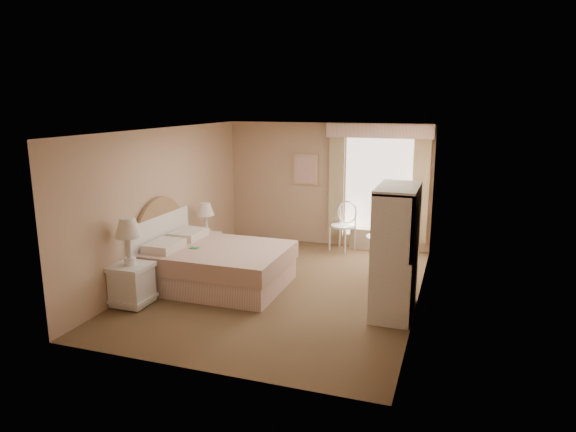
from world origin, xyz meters
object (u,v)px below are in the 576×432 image
(cafe_chair, at_px, (344,222))
(armoire, at_px, (396,261))
(nightstand_far, at_px, (206,239))
(round_table, at_px, (384,249))
(nightstand_near, at_px, (131,273))
(bed, at_px, (212,264))

(cafe_chair, height_order, armoire, armoire)
(nightstand_far, xyz_separation_m, round_table, (3.27, 0.27, 0.04))
(nightstand_far, xyz_separation_m, armoire, (3.65, -1.35, 0.35))
(nightstand_far, bearing_deg, nightstand_near, -90.00)
(round_table, height_order, cafe_chair, cafe_chair)
(bed, relative_size, nightstand_far, 2.02)
(bed, distance_m, nightstand_near, 1.35)
(nightstand_far, distance_m, round_table, 3.28)
(bed, height_order, nightstand_near, bed)
(nightstand_far, bearing_deg, armoire, -20.30)
(nightstand_far, relative_size, round_table, 1.61)
(nightstand_far, bearing_deg, bed, -58.66)
(bed, distance_m, round_table, 2.93)
(bed, height_order, round_table, bed)
(bed, relative_size, round_table, 3.25)
(round_table, distance_m, armoire, 1.70)
(nightstand_near, distance_m, cafe_chair, 4.47)
(bed, height_order, cafe_chair, bed)
(bed, xyz_separation_m, nightstand_near, (-0.72, -1.14, 0.13))
(cafe_chair, bearing_deg, nightstand_near, -100.95)
(nightstand_near, height_order, round_table, nightstand_near)
(bed, bearing_deg, cafe_chair, 59.93)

